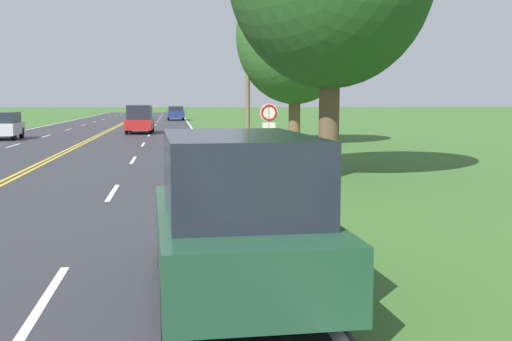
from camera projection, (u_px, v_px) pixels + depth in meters
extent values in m
cube|color=white|center=(45.00, 300.00, 7.69)|extent=(0.12, 3.00, 0.00)
cube|color=white|center=(113.00, 192.00, 16.56)|extent=(0.12, 3.00, 0.00)
cube|color=white|center=(133.00, 160.00, 25.42)|extent=(0.12, 3.00, 0.00)
cube|color=white|center=(143.00, 144.00, 34.29)|extent=(0.12, 3.00, 0.00)
cube|color=white|center=(149.00, 135.00, 43.16)|extent=(0.12, 3.00, 0.00)
cube|color=white|center=(153.00, 129.00, 52.03)|extent=(0.12, 3.00, 0.00)
cube|color=white|center=(156.00, 125.00, 60.90)|extent=(0.12, 3.00, 0.00)
cube|color=white|center=(158.00, 122.00, 69.77)|extent=(0.12, 3.00, 0.00)
cube|color=white|center=(159.00, 119.00, 78.64)|extent=(0.12, 3.00, 0.00)
cube|color=white|center=(160.00, 117.00, 87.51)|extent=(0.12, 3.00, 0.00)
cube|color=white|center=(161.00, 115.00, 96.38)|extent=(0.12, 3.00, 0.00)
cube|color=white|center=(162.00, 114.00, 105.25)|extent=(0.12, 3.00, 0.00)
cube|color=white|center=(13.00, 146.00, 33.43)|extent=(0.12, 3.00, 0.00)
cube|color=white|center=(47.00, 136.00, 42.30)|extent=(0.12, 3.00, 0.00)
cube|color=white|center=(68.00, 130.00, 51.17)|extent=(0.12, 3.00, 0.00)
cube|color=white|center=(84.00, 125.00, 60.04)|extent=(0.12, 3.00, 0.00)
cube|color=white|center=(95.00, 122.00, 68.91)|extent=(0.12, 3.00, 0.00)
cube|color=white|center=(104.00, 119.00, 77.78)|extent=(0.12, 3.00, 0.00)
cube|color=white|center=(111.00, 117.00, 86.65)|extent=(0.12, 3.00, 0.00)
cube|color=white|center=(116.00, 116.00, 95.52)|extent=(0.12, 3.00, 0.00)
cube|color=white|center=(121.00, 114.00, 104.38)|extent=(0.12, 3.00, 0.00)
cylinder|color=red|center=(291.00, 174.00, 17.95)|extent=(0.31, 0.31, 0.63)
sphere|color=red|center=(291.00, 161.00, 17.91)|extent=(0.29, 0.29, 0.29)
cylinder|color=red|center=(297.00, 172.00, 17.97)|extent=(0.08, 0.11, 0.11)
cylinder|color=red|center=(284.00, 172.00, 17.92)|extent=(0.08, 0.11, 0.11)
cylinder|color=gray|center=(269.00, 138.00, 21.54)|extent=(0.07, 0.07, 2.22)
cylinder|color=silver|center=(269.00, 113.00, 21.43)|extent=(0.60, 0.02, 0.60)
torus|color=red|center=(269.00, 113.00, 21.42)|extent=(0.55, 0.07, 0.55)
cube|color=silver|center=(269.00, 129.00, 21.49)|extent=(0.44, 0.02, 0.44)
cylinder|color=brown|center=(248.00, 60.00, 34.09)|extent=(0.24, 0.24, 8.97)
cylinder|color=brown|center=(294.00, 115.00, 34.70)|extent=(0.63, 0.63, 3.10)
ellipsoid|color=#2D5B23|center=(295.00, 36.00, 34.23)|extent=(6.32, 6.32, 7.27)
cylinder|color=brown|center=(329.00, 118.00, 19.83)|extent=(0.63, 0.63, 3.69)
cylinder|color=black|center=(336.00, 298.00, 6.75)|extent=(0.22, 0.64, 0.64)
cylinder|color=black|center=(171.00, 307.00, 6.47)|extent=(0.22, 0.64, 0.64)
cylinder|color=black|center=(282.00, 241.00, 9.51)|extent=(0.22, 0.64, 0.64)
cylinder|color=black|center=(164.00, 245.00, 9.23)|extent=(0.22, 0.64, 0.64)
cube|color=#1E472D|center=(237.00, 240.00, 7.95)|extent=(2.08, 4.59, 0.77)
cube|color=#1E232D|center=(236.00, 172.00, 7.86)|extent=(1.80, 3.22, 0.92)
cylinder|color=black|center=(22.00, 133.00, 39.94)|extent=(0.23, 0.69, 0.68)
cylinder|color=black|center=(14.00, 135.00, 37.62)|extent=(0.23, 0.69, 0.68)
cube|color=silver|center=(3.00, 129.00, 38.60)|extent=(2.10, 3.89, 0.70)
cube|color=#1E232D|center=(2.00, 118.00, 38.53)|extent=(1.82, 2.74, 0.64)
cylinder|color=black|center=(150.00, 129.00, 44.38)|extent=(0.21, 0.69, 0.69)
cylinder|color=black|center=(127.00, 129.00, 44.20)|extent=(0.21, 0.69, 0.69)
cylinder|color=black|center=(152.00, 128.00, 47.27)|extent=(0.21, 0.69, 0.69)
cylinder|color=black|center=(130.00, 128.00, 47.10)|extent=(0.21, 0.69, 0.69)
cube|color=#A81E1E|center=(140.00, 124.00, 45.70)|extent=(1.92, 4.76, 0.70)
cube|color=#1E232D|center=(140.00, 112.00, 45.61)|extent=(1.67, 3.34, 1.00)
cylinder|color=black|center=(184.00, 117.00, 73.48)|extent=(0.21, 0.74, 0.74)
cylinder|color=black|center=(169.00, 117.00, 73.23)|extent=(0.21, 0.74, 0.74)
cylinder|color=black|center=(183.00, 117.00, 76.29)|extent=(0.21, 0.74, 0.74)
cylinder|color=black|center=(168.00, 117.00, 76.04)|extent=(0.21, 0.74, 0.74)
cube|color=navy|center=(176.00, 114.00, 74.72)|extent=(1.98, 4.64, 0.75)
cube|color=#1E232D|center=(176.00, 109.00, 74.65)|extent=(1.73, 3.26, 0.54)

